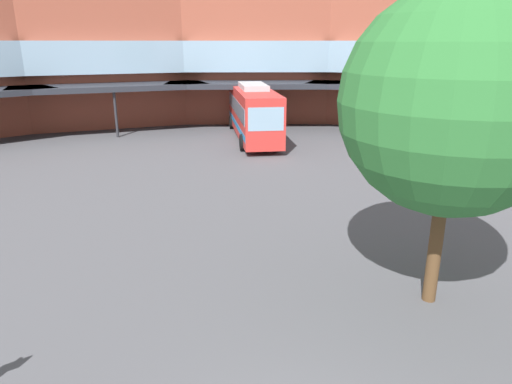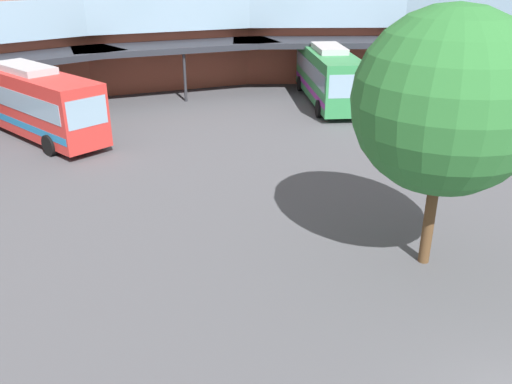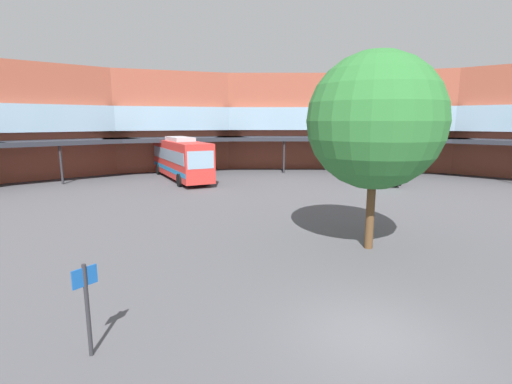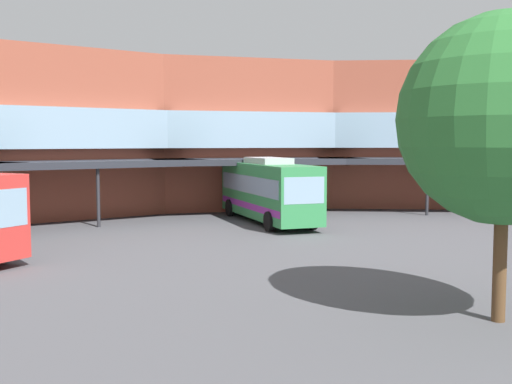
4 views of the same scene
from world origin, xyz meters
TOP-DOWN VIEW (x-y plane):
  - station_building at (0.00, 26.62)m, footprint 80.99×37.19m
  - bus_0 at (13.63, 25.07)m, footprint 7.09×10.88m
  - bus_2 at (-5.26, 28.05)m, footprint 5.81×12.28m
  - plaza_tree at (3.10, 6.48)m, footprint 5.63×5.63m

SIDE VIEW (x-z plane):
  - bus_0 at x=13.63m, z-range 0.02..3.92m
  - bus_2 at x=-5.26m, z-range 0.02..3.99m
  - station_building at x=0.00m, z-range 0.03..10.65m
  - plaza_tree at x=3.10m, z-range 1.30..9.55m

